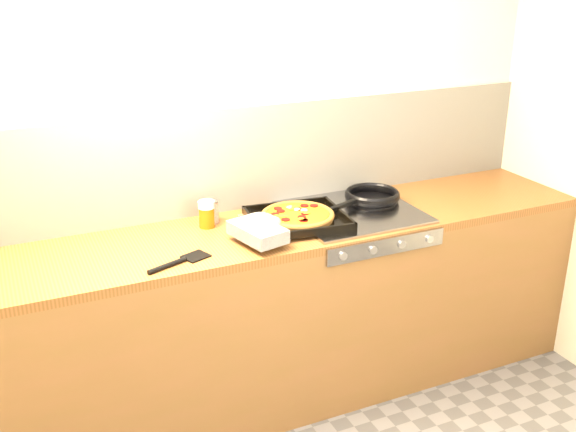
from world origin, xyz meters
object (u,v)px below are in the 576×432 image
pizza_on_tray (286,220)px  frying_pan (371,197)px  tomato_can (211,212)px  juice_glass (207,214)px

pizza_on_tray → frying_pan: pizza_on_tray is taller
tomato_can → juice_glass: (-0.03, -0.04, 0.01)m
pizza_on_tray → frying_pan: (0.52, 0.12, -0.01)m
frying_pan → pizza_on_tray: bearing=-166.7°
frying_pan → juice_glass: juice_glass is taller
pizza_on_tray → frying_pan: size_ratio=1.24×
frying_pan → tomato_can: bearing=173.0°
pizza_on_tray → tomato_can: tomato_can is taller
pizza_on_tray → frying_pan: bearing=13.3°
pizza_on_tray → juice_glass: (-0.32, 0.18, 0.02)m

